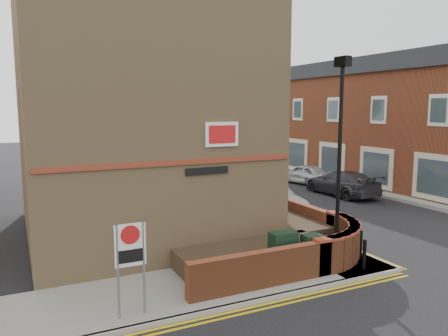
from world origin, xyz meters
TOP-DOWN VIEW (x-y plane):
  - ground at (0.00, 0.00)m, footprint 120.00×120.00m
  - pavement_corner at (-3.50, 1.50)m, footprint 13.00×3.00m
  - pavement_main at (2.00, 16.00)m, footprint 2.00×32.00m
  - pavement_far at (13.00, 13.00)m, footprint 4.00×40.00m
  - kerb_side at (-3.50, 0.00)m, footprint 13.00×0.15m
  - kerb_main_near at (3.00, 16.00)m, footprint 0.15×32.00m
  - kerb_main_far at (11.00, 13.00)m, footprint 0.15×40.00m
  - yellow_lines_side at (-3.50, -0.25)m, footprint 13.00×0.28m
  - yellow_lines_main at (3.25, 16.00)m, footprint 0.28×32.00m
  - corner_building at (-2.84, 8.00)m, footprint 8.95×10.40m
  - garden_wall at (0.00, 2.50)m, footprint 6.80×6.00m
  - lamppost at (1.60, 1.20)m, footprint 0.25×0.50m
  - utility_cabinet_large at (-0.30, 1.30)m, footprint 0.80×0.45m
  - utility_cabinet_small at (0.50, 1.00)m, footprint 0.55×0.40m
  - bollard_near at (2.00, 0.40)m, footprint 0.11×0.11m
  - bollard_far at (2.60, 1.20)m, footprint 0.11×0.11m
  - zone_sign at (-5.00, 0.50)m, footprint 0.72×0.07m
  - far_terrace at (14.50, 17.00)m, footprint 5.40×30.40m
  - far_terrace_cream at (14.50, 38.00)m, footprint 5.40×12.40m
  - tree_near at (2.00, 14.05)m, footprint 3.64×3.65m
  - tree_mid at (2.00, 22.05)m, footprint 4.03×4.03m
  - tree_far at (2.00, 30.05)m, footprint 3.81×3.81m
  - traffic_light_assembly at (2.40, 25.00)m, footprint 0.20×0.16m
  - silver_car_near at (3.60, 8.14)m, footprint 1.68×4.10m
  - red_car_main at (4.71, 21.59)m, footprint 2.42×4.47m
  - grey_car_far at (9.38, 9.91)m, footprint 2.01×4.86m
  - silver_car_far at (9.72, 14.00)m, footprint 2.56×4.05m

SIDE VIEW (x-z plane):
  - ground at x=0.00m, z-range 0.00..0.00m
  - garden_wall at x=0.00m, z-range -0.60..0.60m
  - yellow_lines_side at x=-3.50m, z-range 0.00..0.01m
  - yellow_lines_main at x=3.25m, z-range 0.00..0.01m
  - pavement_corner at x=-3.50m, z-range 0.00..0.12m
  - pavement_main at x=2.00m, z-range 0.00..0.12m
  - pavement_far at x=13.00m, z-range 0.00..0.12m
  - kerb_side at x=-3.50m, z-range 0.00..0.12m
  - kerb_main_near at x=3.00m, z-range 0.00..0.12m
  - kerb_main_far at x=11.00m, z-range 0.00..0.12m
  - bollard_near at x=2.00m, z-range 0.12..1.02m
  - bollard_far at x=2.60m, z-range 0.12..1.02m
  - red_car_main at x=4.71m, z-range 0.00..1.19m
  - silver_car_far at x=9.72m, z-range 0.00..1.29m
  - silver_car_near at x=3.60m, z-range 0.00..1.32m
  - utility_cabinet_small at x=0.50m, z-range 0.12..1.22m
  - grey_car_far at x=9.38m, z-range 0.00..1.40m
  - utility_cabinet_large at x=-0.30m, z-range 0.12..1.32m
  - zone_sign at x=-5.00m, z-range 0.54..2.74m
  - traffic_light_assembly at x=2.40m, z-range 0.68..4.88m
  - lamppost at x=1.60m, z-range 0.19..6.49m
  - far_terrace at x=14.50m, z-range 0.04..8.04m
  - far_terrace_cream at x=14.50m, z-range 0.05..8.05m
  - tree_near at x=2.00m, z-range 1.35..8.05m
  - tree_far at x=2.00m, z-range 1.41..8.42m
  - tree_mid at x=2.00m, z-range 1.49..8.91m
  - corner_building at x=-2.84m, z-range -0.57..13.03m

